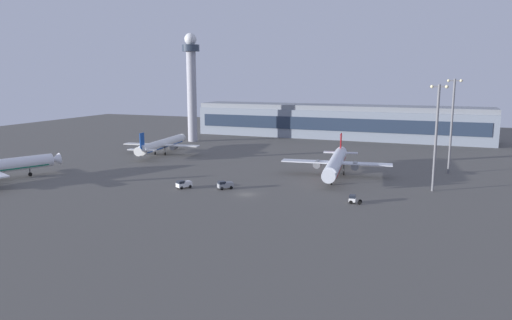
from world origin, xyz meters
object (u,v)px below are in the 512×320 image
airplane_terminal_side (162,144)px  apron_light_east (436,132)px  maintenance_van (184,184)px  cargo_loader (225,185)px  control_tower (191,81)px  airplane_mid_apron (336,162)px  pushback_tug (353,199)px  apron_light_west (452,121)px

airplane_terminal_side → apron_light_east: (101.54, -26.67, 12.22)m
maintenance_van → cargo_loader: size_ratio=1.05×
control_tower → airplane_mid_apron: size_ratio=1.14×
airplane_mid_apron → pushback_tug: size_ratio=13.86×
control_tower → apron_light_west: 119.35m
cargo_loader → apron_light_west: bearing=-95.7°
airplane_mid_apron → pushback_tug: airplane_mid_apron is taller
control_tower → apron_light_west: (112.65, -37.65, -11.68)m
control_tower → apron_light_west: control_tower is taller
airplane_mid_apron → maintenance_van: airplane_mid_apron is taller
cargo_loader → apron_light_west: (57.45, 45.19, 15.62)m
pushback_tug → apron_light_west: size_ratio=0.11×
airplane_terminal_side → apron_light_east: 105.69m
airplane_mid_apron → cargo_loader: (-24.74, -28.26, -3.07)m
airplane_terminal_side → airplane_mid_apron: bearing=-19.8°
airplane_mid_apron → apron_light_west: size_ratio=1.47×
apron_light_west → apron_light_east: apron_light_west is taller
airplane_terminal_side → cargo_loader: (48.28, -44.87, -2.72)m
airplane_mid_apron → apron_light_east: (28.52, -10.06, 11.88)m
airplane_mid_apron → maintenance_van: (-35.77, -31.55, -3.07)m
cargo_loader → airplane_mid_apron: bearing=-85.1°
control_tower → apron_light_east: control_tower is taller
airplane_mid_apron → apron_light_west: bearing=-159.3°
control_tower → apron_light_west: size_ratio=1.68×
cargo_loader → maintenance_van: bearing=62.7°
airplane_terminal_side → apron_light_east: apron_light_east is taller
airplane_mid_apron → cargo_loader: 37.68m
cargo_loader → apron_light_east: apron_light_east is taller
apron_light_west → airplane_terminal_side: bearing=-179.8°
apron_light_east → maintenance_van: bearing=-161.5°
control_tower → maintenance_van: (44.17, -86.13, -27.30)m
control_tower → apron_light_east: (108.45, -64.64, -12.36)m
maintenance_van → pushback_tug: maintenance_van is taller
maintenance_van → pushback_tug: 46.43m
cargo_loader → pushback_tug: bearing=-137.6°
pushback_tug → control_tower: bearing=43.9°
control_tower → airplane_mid_apron: 99.78m
control_tower → pushback_tug: control_tower is taller
apron_light_west → control_tower: bearing=161.5°
control_tower → cargo_loader: 103.22m
pushback_tug → apron_light_west: bearing=-27.8°
maintenance_van → apron_light_east: bearing=-130.8°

